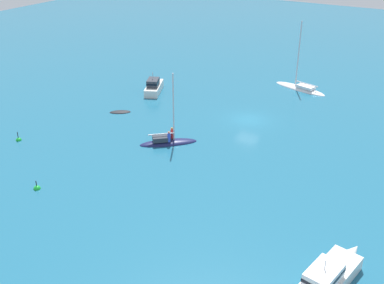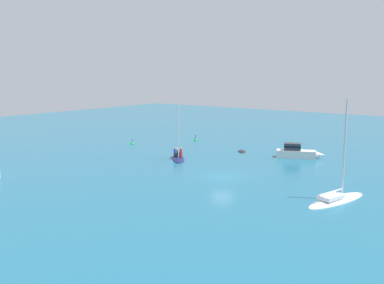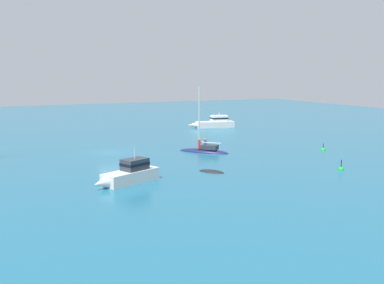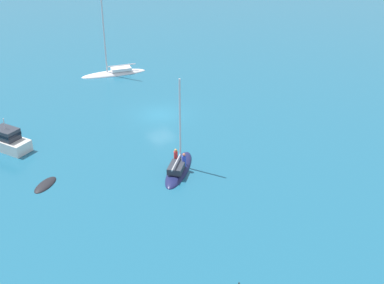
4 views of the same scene
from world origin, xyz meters
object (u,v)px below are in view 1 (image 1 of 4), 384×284
Objects in this scene: cabin_cruiser at (328,277)px; dinghy at (120,112)px; powerboat at (154,86)px; channel_buoy at (37,189)px; mooring_buoy at (19,140)px; yacht_1 at (300,88)px; yacht at (168,142)px.

cabin_cruiser is 33.87m from dinghy.
dinghy is 0.42× the size of powerboat.
dinghy is at bearing -165.06° from channel_buoy.
channel_buoy is (1.16, -25.10, -0.77)m from cabin_cruiser.
powerboat reaches higher than mooring_buoy.
channel_buoy is 0.89× the size of mooring_buoy.
yacht_1 is 36.73m from mooring_buoy.
cabin_cruiser is 6.33× the size of mooring_buoy.
yacht is at bearing 89.90° from yacht_1.
yacht_1 is 8.50× the size of channel_buoy.
dinghy is at bearing 65.38° from yacht_1.
mooring_buoy is (-5.83, -9.05, 0.01)m from channel_buoy.
yacht reaches higher than cabin_cruiser.
cabin_cruiser is at bearing 126.79° from yacht_1.
yacht is 14.13m from channel_buoy.
yacht_1 is at bearing 32.95° from yacht.
channel_buoy is at bearing 103.41° from cabin_cruiser.
yacht is at bearing 117.96° from mooring_buoy.
powerboat is at bearing 62.07° from cabin_cruiser.
mooring_buoy is at bearing 144.97° from powerboat.
dinghy is 10.40m from yacht.
dinghy is 2.13× the size of mooring_buoy.
powerboat is (-12.25, -10.19, 0.58)m from yacht.
dinghy is 0.34× the size of yacht.
channel_buoy is (36.36, -11.36, -0.14)m from yacht_1.
yacht is (4.12, 9.55, 0.17)m from dinghy.
powerboat is (-24.33, -30.37, -0.02)m from cabin_cruiser.
channel_buoy is 10.76m from mooring_buoy.
yacht_1 is (-35.20, -13.74, -0.63)m from cabin_cruiser.
yacht_1 reaches higher than mooring_buoy.
mooring_buoy is at bearing 166.48° from yacht.
yacht is 24.00m from yacht_1.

